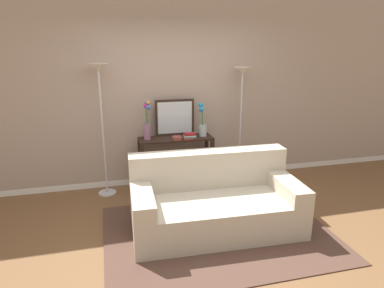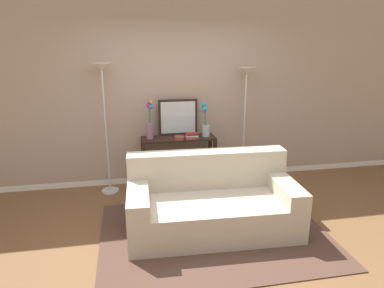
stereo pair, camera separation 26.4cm
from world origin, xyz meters
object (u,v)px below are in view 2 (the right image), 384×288
at_px(floor_lamp_left, 103,93).
at_px(floor_lamp_right, 246,93).
at_px(couch, 211,204).
at_px(vase_tall_flowers, 150,123).
at_px(console_table, 179,153).
at_px(wall_mirror, 178,117).
at_px(vase_short_flowers, 205,123).
at_px(fruit_bowl, 179,138).
at_px(book_stack, 192,136).
at_px(book_row_under_console, 161,184).

xyz_separation_m(floor_lamp_left, floor_lamp_right, (2.08, -0.00, -0.06)).
bearing_deg(couch, vase_tall_flowers, 114.82).
bearing_deg(console_table, floor_lamp_left, 179.97).
bearing_deg(wall_mirror, vase_tall_flowers, -163.34).
bearing_deg(wall_mirror, console_table, -98.12).
bearing_deg(vase_short_flowers, console_table, 179.40).
bearing_deg(couch, fruit_bowl, 99.35).
distance_m(floor_lamp_left, vase_short_flowers, 1.55).
bearing_deg(fruit_bowl, console_table, 88.77).
distance_m(floor_lamp_left, book_stack, 1.41).
bearing_deg(book_stack, vase_short_flowers, 22.58).
bearing_deg(book_stack, fruit_bowl, -176.07).
relative_size(vase_tall_flowers, vase_short_flowers, 1.13).
bearing_deg(fruit_bowl, book_stack, 3.93).
distance_m(console_table, wall_mirror, 0.55).
bearing_deg(vase_tall_flowers, book_row_under_console, -7.00).
distance_m(vase_tall_flowers, book_row_under_console, 0.98).
bearing_deg(vase_short_flowers, book_row_under_console, 179.64).
relative_size(couch, wall_mirror, 3.36).
bearing_deg(wall_mirror, couch, -83.21).
xyz_separation_m(couch, vase_tall_flowers, (-0.61, 1.33, 0.72)).
relative_size(couch, fruit_bowl, 13.10).
bearing_deg(vase_tall_flowers, couch, -65.18).
relative_size(floor_lamp_right, vase_short_flowers, 3.53).
distance_m(book_stack, book_row_under_console, 0.91).
xyz_separation_m(couch, vase_short_flowers, (0.22, 1.31, 0.69)).
bearing_deg(fruit_bowl, book_row_under_console, 158.02).
height_order(wall_mirror, vase_short_flowers, wall_mirror).
xyz_separation_m(vase_short_flowers, fruit_bowl, (-0.42, -0.11, -0.18)).
height_order(console_table, wall_mirror, wall_mirror).
bearing_deg(floor_lamp_right, wall_mirror, 171.64).
bearing_deg(floor_lamp_right, book_row_under_console, -179.97).
distance_m(vase_short_flowers, fruit_bowl, 0.47).
relative_size(floor_lamp_left, book_stack, 8.97).
distance_m(floor_lamp_right, book_stack, 1.04).
bearing_deg(book_stack, floor_lamp_left, 175.45).
bearing_deg(console_table, book_row_under_console, -180.00).
height_order(floor_lamp_left, vase_short_flowers, floor_lamp_left).
distance_m(floor_lamp_right, fruit_bowl, 1.21).
bearing_deg(book_row_under_console, vase_short_flowers, -0.36).
height_order(floor_lamp_left, book_stack, floor_lamp_left).
relative_size(floor_lamp_right, fruit_bowl, 11.85).
bearing_deg(floor_lamp_right, vase_short_flowers, -179.55).
bearing_deg(vase_short_flowers, book_stack, -157.42).
relative_size(console_table, book_row_under_console, 3.02).
height_order(wall_mirror, book_stack, wall_mirror).
relative_size(wall_mirror, vase_short_flowers, 1.16).
distance_m(floor_lamp_right, vase_short_flowers, 0.75).
relative_size(console_table, vase_short_flowers, 2.17).
xyz_separation_m(couch, floor_lamp_left, (-1.25, 1.31, 1.18)).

